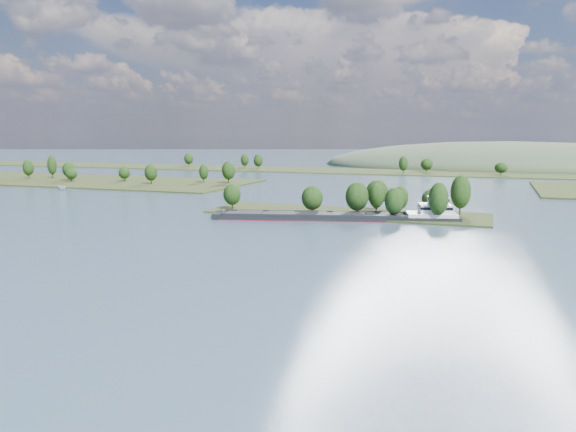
% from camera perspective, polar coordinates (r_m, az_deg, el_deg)
% --- Properties ---
extents(ground, '(1800.00, 1800.00, 0.00)m').
position_cam_1_polar(ground, '(146.85, 0.17, -2.94)').
color(ground, '#3B5366').
rests_on(ground, ground).
extents(tree_island, '(100.00, 31.41, 15.20)m').
position_cam_1_polar(tree_island, '(201.04, 7.72, 1.20)').
color(tree_island, '#293417').
rests_on(tree_island, ground).
extents(left_bank, '(300.00, 80.00, 15.86)m').
position_cam_1_polar(left_bank, '(391.89, -25.20, 3.53)').
color(left_bank, '#293417').
rests_on(left_bank, ground).
extents(back_shoreline, '(900.00, 60.00, 14.00)m').
position_cam_1_polar(back_shoreline, '(418.14, 14.44, 4.29)').
color(back_shoreline, '#293417').
rests_on(back_shoreline, ground).
extents(hill_west, '(320.00, 160.00, 44.00)m').
position_cam_1_polar(hill_west, '(516.39, 21.27, 4.66)').
color(hill_west, '#3F5037').
rests_on(hill_west, ground).
extents(cargo_barge, '(82.29, 30.03, 11.15)m').
position_cam_1_polar(cargo_barge, '(189.73, 6.54, 0.03)').
color(cargo_barge, black).
rests_on(cargo_barge, ground).
extents(motorboat, '(6.35, 3.80, 2.30)m').
position_cam_1_polar(motorboat, '(309.94, -21.96, 2.68)').
color(motorboat, silver).
rests_on(motorboat, ground).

